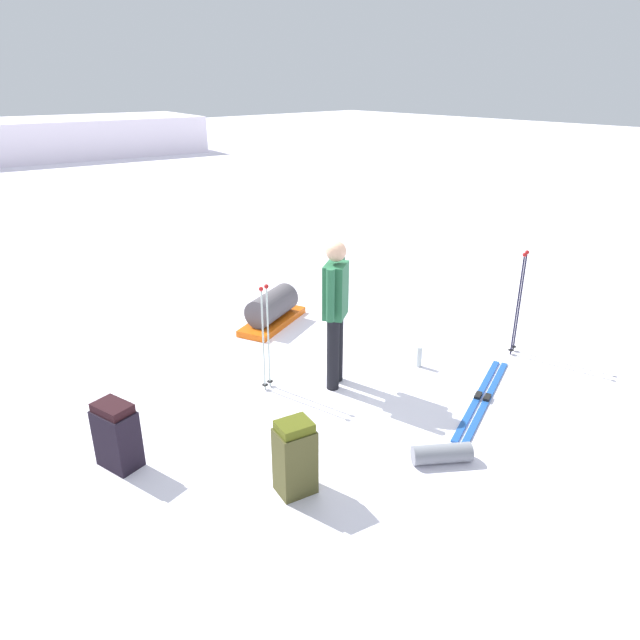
{
  "coord_description": "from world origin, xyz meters",
  "views": [
    {
      "loc": [
        -4.07,
        -4.57,
        3.3
      ],
      "look_at": [
        0.0,
        0.0,
        0.7
      ],
      "focal_mm": 32.44,
      "sensor_mm": 36.0,
      "label": 1
    }
  ],
  "objects_px": {
    "backpack_bright": "(295,458)",
    "gear_sled": "(272,310)",
    "skier_standing": "(335,307)",
    "ski_poles_planted_near": "(519,298)",
    "sleeping_mat_rolled": "(442,454)",
    "ski_poles_planted_far": "(266,333)",
    "ski_pair_near": "(482,398)",
    "backpack_large_dark": "(117,436)",
    "thermos_bottle": "(419,357)"
  },
  "relations": [
    {
      "from": "skier_standing",
      "to": "ski_pair_near",
      "type": "distance_m",
      "value": 1.91
    },
    {
      "from": "backpack_bright",
      "to": "ski_poles_planted_far",
      "type": "bearing_deg",
      "value": 60.65
    },
    {
      "from": "ski_pair_near",
      "to": "ski_poles_planted_near",
      "type": "bearing_deg",
      "value": 17.96
    },
    {
      "from": "skier_standing",
      "to": "thermos_bottle",
      "type": "distance_m",
      "value": 1.4
    },
    {
      "from": "skier_standing",
      "to": "backpack_large_dark",
      "type": "height_order",
      "value": "skier_standing"
    },
    {
      "from": "skier_standing",
      "to": "backpack_large_dark",
      "type": "relative_size",
      "value": 2.65
    },
    {
      "from": "backpack_bright",
      "to": "ski_pair_near",
      "type": "bearing_deg",
      "value": -4.58
    },
    {
      "from": "ski_poles_planted_near",
      "to": "gear_sled",
      "type": "xyz_separation_m",
      "value": [
        -1.74,
        2.79,
        -0.52
      ]
    },
    {
      "from": "skier_standing",
      "to": "ski_poles_planted_far",
      "type": "height_order",
      "value": "skier_standing"
    },
    {
      "from": "ski_pair_near",
      "to": "sleeping_mat_rolled",
      "type": "bearing_deg",
      "value": -162.67
    },
    {
      "from": "skier_standing",
      "to": "backpack_bright",
      "type": "distance_m",
      "value": 2.0
    },
    {
      "from": "backpack_large_dark",
      "to": "thermos_bottle",
      "type": "distance_m",
      "value": 3.61
    },
    {
      "from": "ski_poles_planted_near",
      "to": "thermos_bottle",
      "type": "relative_size",
      "value": 5.19
    },
    {
      "from": "skier_standing",
      "to": "ski_pair_near",
      "type": "xyz_separation_m",
      "value": [
        0.98,
        -1.34,
        -0.94
      ]
    },
    {
      "from": "backpack_bright",
      "to": "gear_sled",
      "type": "xyz_separation_m",
      "value": [
        2.05,
        3.0,
        -0.11
      ]
    },
    {
      "from": "skier_standing",
      "to": "backpack_large_dark",
      "type": "xyz_separation_m",
      "value": [
        -2.49,
        0.21,
        -0.64
      ]
    },
    {
      "from": "skier_standing",
      "to": "sleeping_mat_rolled",
      "type": "bearing_deg",
      "value": -98.73
    },
    {
      "from": "ski_poles_planted_near",
      "to": "sleeping_mat_rolled",
      "type": "relative_size",
      "value": 2.45
    },
    {
      "from": "backpack_large_dark",
      "to": "sleeping_mat_rolled",
      "type": "relative_size",
      "value": 1.17
    },
    {
      "from": "thermos_bottle",
      "to": "ski_poles_planted_far",
      "type": "bearing_deg",
      "value": 154.52
    },
    {
      "from": "ski_pair_near",
      "to": "ski_poles_planted_far",
      "type": "distance_m",
      "value": 2.5
    },
    {
      "from": "ski_poles_planted_near",
      "to": "thermos_bottle",
      "type": "xyz_separation_m",
      "value": [
        -1.2,
        0.56,
        -0.62
      ]
    },
    {
      "from": "ski_poles_planted_far",
      "to": "gear_sled",
      "type": "distance_m",
      "value": 1.89
    },
    {
      "from": "backpack_large_dark",
      "to": "gear_sled",
      "type": "distance_m",
      "value": 3.44
    },
    {
      "from": "sleeping_mat_rolled",
      "to": "backpack_large_dark",
      "type": "bearing_deg",
      "value": 139.03
    },
    {
      "from": "ski_pair_near",
      "to": "backpack_large_dark",
      "type": "relative_size",
      "value": 2.9
    },
    {
      "from": "backpack_large_dark",
      "to": "ski_poles_planted_far",
      "type": "relative_size",
      "value": 0.52
    },
    {
      "from": "ski_poles_planted_far",
      "to": "gear_sled",
      "type": "bearing_deg",
      "value": 50.84
    },
    {
      "from": "backpack_bright",
      "to": "thermos_bottle",
      "type": "distance_m",
      "value": 2.71
    },
    {
      "from": "backpack_large_dark",
      "to": "sleeping_mat_rolled",
      "type": "xyz_separation_m",
      "value": [
        2.23,
        -1.93,
        -0.22
      ]
    },
    {
      "from": "skier_standing",
      "to": "ski_poles_planted_far",
      "type": "distance_m",
      "value": 0.82
    },
    {
      "from": "backpack_bright",
      "to": "gear_sled",
      "type": "relative_size",
      "value": 0.53
    },
    {
      "from": "gear_sled",
      "to": "thermos_bottle",
      "type": "xyz_separation_m",
      "value": [
        0.54,
        -2.23,
        -0.09
      ]
    },
    {
      "from": "skier_standing",
      "to": "backpack_bright",
      "type": "height_order",
      "value": "skier_standing"
    },
    {
      "from": "backpack_bright",
      "to": "ski_poles_planted_near",
      "type": "distance_m",
      "value": 3.82
    },
    {
      "from": "backpack_bright",
      "to": "sleeping_mat_rolled",
      "type": "relative_size",
      "value": 1.25
    },
    {
      "from": "backpack_large_dark",
      "to": "backpack_bright",
      "type": "distance_m",
      "value": 1.66
    },
    {
      "from": "ski_poles_planted_far",
      "to": "thermos_bottle",
      "type": "xyz_separation_m",
      "value": [
        1.7,
        -0.81,
        -0.56
      ]
    },
    {
      "from": "sleeping_mat_rolled",
      "to": "thermos_bottle",
      "type": "relative_size",
      "value": 2.12
    },
    {
      "from": "skier_standing",
      "to": "ski_poles_planted_far",
      "type": "bearing_deg",
      "value": 145.04
    },
    {
      "from": "backpack_large_dark",
      "to": "gear_sled",
      "type": "xyz_separation_m",
      "value": [
        3.02,
        1.66,
        -0.09
      ]
    },
    {
      "from": "skier_standing",
      "to": "backpack_large_dark",
      "type": "distance_m",
      "value": 2.58
    },
    {
      "from": "skier_standing",
      "to": "ski_poles_planted_near",
      "type": "xyz_separation_m",
      "value": [
        2.27,
        -0.92,
        -0.21
      ]
    },
    {
      "from": "gear_sled",
      "to": "thermos_bottle",
      "type": "height_order",
      "value": "gear_sled"
    },
    {
      "from": "ski_pair_near",
      "to": "ski_poles_planted_near",
      "type": "relative_size",
      "value": 1.38
    },
    {
      "from": "ski_poles_planted_near",
      "to": "gear_sled",
      "type": "distance_m",
      "value": 3.33
    },
    {
      "from": "ski_poles_planted_far",
      "to": "sleeping_mat_rolled",
      "type": "height_order",
      "value": "ski_poles_planted_far"
    },
    {
      "from": "thermos_bottle",
      "to": "sleeping_mat_rolled",
      "type": "bearing_deg",
      "value": -134.41
    },
    {
      "from": "ski_pair_near",
      "to": "backpack_bright",
      "type": "relative_size",
      "value": 2.72
    },
    {
      "from": "ski_pair_near",
      "to": "sleeping_mat_rolled",
      "type": "height_order",
      "value": "sleeping_mat_rolled"
    }
  ]
}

